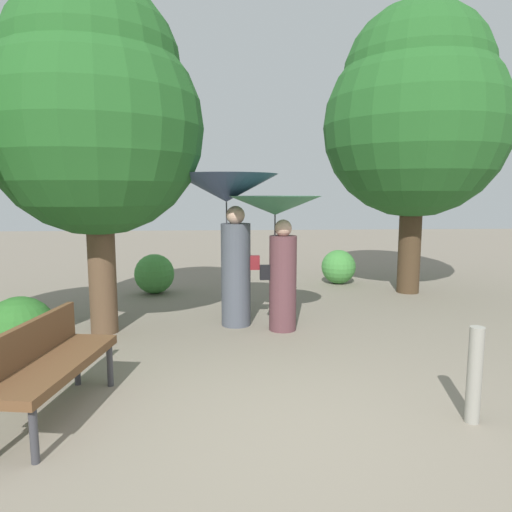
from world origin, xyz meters
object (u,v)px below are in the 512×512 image
object	(u,v)px
person_right	(278,231)
tree_near_left	(95,109)
park_bench	(48,360)
tree_near_right	(416,111)
path_marker_post	(475,375)
person_left	(229,210)

from	to	relation	value
person_right	tree_near_left	distance (m)	2.86
park_bench	tree_near_right	bearing A→B (deg)	-37.92
person_right	tree_near_left	world-z (taller)	tree_near_left
park_bench	person_right	bearing A→B (deg)	-33.75
tree_near_left	tree_near_right	size ratio (longest dim) A/B	0.87
person_right	path_marker_post	xyz separation A→B (m)	(1.34, -2.73, -0.98)
person_left	tree_near_right	world-z (taller)	tree_near_right
person_left	park_bench	xyz separation A→B (m)	(-1.56, -2.70, -1.16)
park_bench	tree_near_right	world-z (taller)	tree_near_right
person_right	park_bench	xyz separation A→B (m)	(-2.22, -2.41, -0.88)
tree_near_right	path_marker_post	xyz separation A→B (m)	(-1.44, -5.02, -2.97)
path_marker_post	person_left	bearing A→B (deg)	123.62
tree_near_right	path_marker_post	world-z (taller)	tree_near_right
park_bench	path_marker_post	world-z (taller)	park_bench
person_right	tree_near_right	world-z (taller)	tree_near_right
park_bench	tree_near_left	bearing A→B (deg)	12.70
person_left	path_marker_post	distance (m)	3.83
person_left	path_marker_post	world-z (taller)	person_left
person_left	tree_near_left	distance (m)	2.17
person_left	person_right	distance (m)	0.77
person_right	tree_near_left	size ratio (longest dim) A/B	0.41
person_left	path_marker_post	bearing A→B (deg)	-146.67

